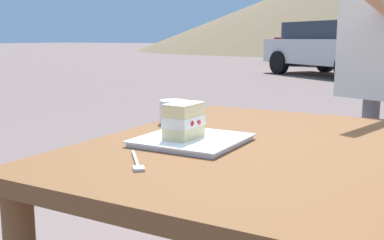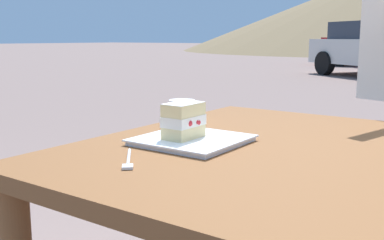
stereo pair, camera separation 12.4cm
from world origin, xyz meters
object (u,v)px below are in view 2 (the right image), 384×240
object	(u,v)px
dessert_plate	(192,140)
parked_car_near	(383,47)
coffee_cup	(182,111)
patio_table	(296,188)
cake_slice	(184,120)
parked_car_far	(383,43)
dessert_fork	(128,160)

from	to	relation	value
dessert_plate	parked_car_near	bearing A→B (deg)	10.77
dessert_plate	coffee_cup	distance (m)	0.31
patio_table	coffee_cup	distance (m)	0.51
cake_slice	parked_car_far	bearing A→B (deg)	11.50
parked_car_far	dessert_plate	bearing A→B (deg)	-168.44
parked_car_far	parked_car_near	bearing A→B (deg)	-166.68
patio_table	parked_car_far	distance (m)	17.44
parked_car_far	cake_slice	bearing A→B (deg)	-168.50
dessert_plate	coffee_cup	xyz separation A→B (m)	(0.23, 0.20, 0.03)
parked_car_far	patio_table	bearing A→B (deg)	-167.53
coffee_cup	patio_table	bearing A→B (deg)	-106.01
cake_slice	dessert_plate	bearing A→B (deg)	-37.87
patio_table	dessert_plate	size ratio (longest dim) A/B	4.24
dessert_plate	patio_table	bearing A→B (deg)	-70.56
coffee_cup	cake_slice	bearing A→B (deg)	-142.78
dessert_plate	coffee_cup	world-z (taller)	coffee_cup
dessert_plate	parked_car_far	size ratio (longest dim) A/B	0.06
patio_table	coffee_cup	xyz separation A→B (m)	(0.13, 0.47, 0.14)
dessert_fork	dessert_plate	bearing A→B (deg)	-2.24
patio_table	dessert_fork	distance (m)	0.45
dessert_plate	cake_slice	size ratio (longest dim) A/B	2.36
parked_car_near	dessert_plate	bearing A→B (deg)	-169.23
patio_table	cake_slice	bearing A→B (deg)	111.84
cake_slice	dessert_fork	xyz separation A→B (m)	(-0.22, -0.00, -0.06)
cake_slice	parked_car_far	size ratio (longest dim) A/B	0.03
coffee_cup	dessert_fork	bearing A→B (deg)	-157.75
cake_slice	dessert_fork	distance (m)	0.23
dessert_fork	coffee_cup	distance (m)	0.51
coffee_cup	dessert_plate	bearing A→B (deg)	-138.51
dessert_fork	parked_car_near	size ratio (longest dim) A/B	0.03
parked_car_far	coffee_cup	bearing A→B (deg)	-168.94
patio_table	parked_car_far	size ratio (longest dim) A/B	0.27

